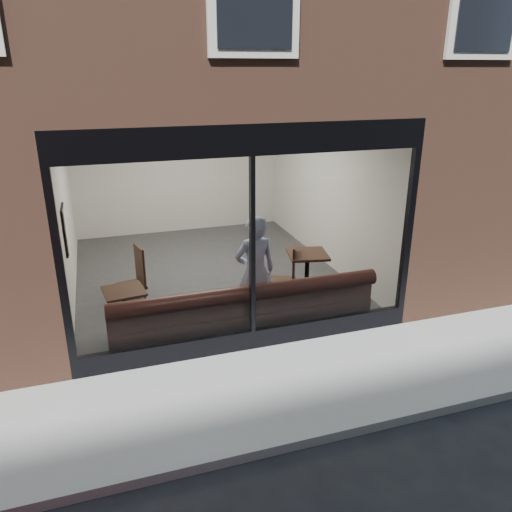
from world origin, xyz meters
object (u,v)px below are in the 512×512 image
object	(u,v)px
person	(255,272)
cafe_table_right	(308,254)
banquette	(245,322)
cafe_chair_right	(283,282)
cafe_table_left	(124,291)
cafe_chair_left	(131,286)

from	to	relation	value
person	cafe_table_right	world-z (taller)	person
banquette	cafe_chair_right	distance (m)	1.63
person	cafe_table_right	bearing A→B (deg)	-148.51
cafe_table_left	cafe_table_right	xyz separation A→B (m)	(3.23, 0.60, 0.00)
cafe_table_right	cafe_table_left	bearing A→B (deg)	-169.41
person	cafe_chair_right	bearing A→B (deg)	-134.62
cafe_chair_left	cafe_table_right	bearing A→B (deg)	154.06
person	cafe_chair_left	distance (m)	2.49
cafe_table_left	person	bearing A→B (deg)	-8.28
banquette	person	distance (m)	0.77
person	cafe_chair_left	size ratio (longest dim) A/B	3.96
banquette	cafe_chair_right	xyz separation A→B (m)	(1.08, 1.21, 0.01)
banquette	cafe_table_right	world-z (taller)	cafe_table_right
cafe_table_left	cafe_chair_right	xyz separation A→B (m)	(2.79, 0.66, -0.50)
banquette	cafe_table_right	distance (m)	1.98
person	cafe_chair_right	size ratio (longest dim) A/B	3.93
cafe_table_left	cafe_chair_right	bearing A→B (deg)	13.38
cafe_table_left	cafe_chair_left	xyz separation A→B (m)	(0.17, 1.32, -0.50)
banquette	cafe_table_left	distance (m)	1.86
banquette	cafe_table_right	xyz separation A→B (m)	(1.53, 1.15, 0.52)
cafe_chair_right	cafe_table_left	bearing A→B (deg)	36.93
banquette	cafe_table_left	xyz separation A→B (m)	(-1.70, 0.55, 0.52)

